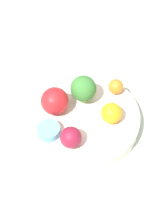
{
  "coord_description": "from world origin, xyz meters",
  "views": [
    {
      "loc": [
        -0.42,
        -0.09,
        0.64
      ],
      "look_at": [
        0.0,
        0.0,
        0.07
      ],
      "focal_mm": 50.0,
      "sensor_mm": 36.0,
      "label": 1
    }
  ],
  "objects_px": {
    "apple_red": "(71,137)",
    "orange_back": "(116,87)",
    "apple_green": "(55,100)",
    "orange_front": "(111,113)",
    "small_cup": "(49,131)",
    "bowl": "(84,120)",
    "broccoli": "(83,89)"
  },
  "relations": [
    {
      "from": "bowl",
      "to": "apple_green",
      "type": "height_order",
      "value": "apple_green"
    },
    {
      "from": "orange_front",
      "to": "orange_back",
      "type": "height_order",
      "value": "orange_front"
    },
    {
      "from": "broccoli",
      "to": "apple_red",
      "type": "height_order",
      "value": "broccoli"
    },
    {
      "from": "bowl",
      "to": "broccoli",
      "type": "xyz_separation_m",
      "value": [
        0.04,
        0.01,
        0.06
      ]
    },
    {
      "from": "apple_red",
      "to": "small_cup",
      "type": "height_order",
      "value": "apple_red"
    },
    {
      "from": "bowl",
      "to": "broccoli",
      "type": "distance_m",
      "value": 0.07
    },
    {
      "from": "apple_red",
      "to": "bowl",
      "type": "bearing_deg",
      "value": -7.15
    },
    {
      "from": "broccoli",
      "to": "orange_back",
      "type": "distance_m",
      "value": 0.08
    },
    {
      "from": "bowl",
      "to": "apple_green",
      "type": "relative_size",
      "value": 4.08
    },
    {
      "from": "bowl",
      "to": "small_cup",
      "type": "distance_m",
      "value": 0.1
    },
    {
      "from": "apple_red",
      "to": "orange_back",
      "type": "bearing_deg",
      "value": -22.63
    },
    {
      "from": "bowl",
      "to": "apple_red",
      "type": "bearing_deg",
      "value": 172.85
    },
    {
      "from": "apple_red",
      "to": "orange_back",
      "type": "height_order",
      "value": "apple_red"
    },
    {
      "from": "broccoli",
      "to": "apple_red",
      "type": "distance_m",
      "value": 0.13
    },
    {
      "from": "apple_red",
      "to": "orange_back",
      "type": "relative_size",
      "value": 1.28
    },
    {
      "from": "orange_back",
      "to": "apple_green",
      "type": "bearing_deg",
      "value": 122.96
    },
    {
      "from": "broccoli",
      "to": "apple_red",
      "type": "relative_size",
      "value": 1.5
    },
    {
      "from": "orange_back",
      "to": "small_cup",
      "type": "bearing_deg",
      "value": 140.86
    },
    {
      "from": "apple_red",
      "to": "apple_green",
      "type": "bearing_deg",
      "value": 34.35
    },
    {
      "from": "orange_back",
      "to": "small_cup",
      "type": "relative_size",
      "value": 0.71
    },
    {
      "from": "apple_red",
      "to": "small_cup",
      "type": "relative_size",
      "value": 0.91
    },
    {
      "from": "orange_front",
      "to": "small_cup",
      "type": "relative_size",
      "value": 0.93
    },
    {
      "from": "apple_red",
      "to": "orange_front",
      "type": "relative_size",
      "value": 0.98
    },
    {
      "from": "orange_front",
      "to": "small_cup",
      "type": "height_order",
      "value": "orange_front"
    },
    {
      "from": "orange_back",
      "to": "apple_red",
      "type": "bearing_deg",
      "value": 157.37
    },
    {
      "from": "bowl",
      "to": "orange_front",
      "type": "distance_m",
      "value": 0.08
    },
    {
      "from": "orange_back",
      "to": "small_cup",
      "type": "height_order",
      "value": "orange_back"
    },
    {
      "from": "apple_red",
      "to": "apple_green",
      "type": "relative_size",
      "value": 0.74
    },
    {
      "from": "small_cup",
      "to": "apple_green",
      "type": "bearing_deg",
      "value": 2.74
    },
    {
      "from": "apple_red",
      "to": "orange_front",
      "type": "distance_m",
      "value": 0.11
    },
    {
      "from": "orange_front",
      "to": "small_cup",
      "type": "distance_m",
      "value": 0.14
    },
    {
      "from": "orange_front",
      "to": "small_cup",
      "type": "xyz_separation_m",
      "value": [
        -0.07,
        0.13,
        -0.01
      ]
    }
  ]
}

